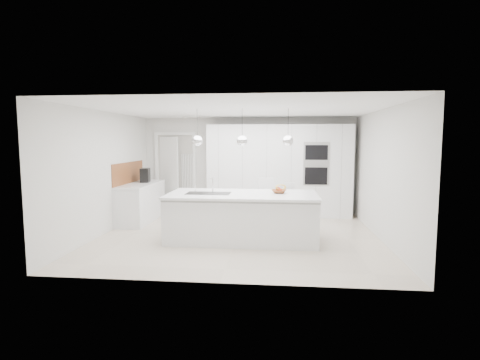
# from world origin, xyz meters

# --- Properties ---
(floor) EXTENTS (5.50, 5.50, 0.00)m
(floor) POSITION_xyz_m (0.00, 0.00, 0.00)
(floor) COLOR beige
(floor) RESTS_ON ground
(wall_back) EXTENTS (5.50, 0.00, 5.50)m
(wall_back) POSITION_xyz_m (0.00, 2.50, 1.25)
(wall_back) COLOR silver
(wall_back) RESTS_ON ground
(wall_left) EXTENTS (0.00, 5.00, 5.00)m
(wall_left) POSITION_xyz_m (-2.75, 0.00, 1.25)
(wall_left) COLOR silver
(wall_left) RESTS_ON ground
(ceiling) EXTENTS (5.50, 5.50, 0.00)m
(ceiling) POSITION_xyz_m (0.00, 0.00, 2.50)
(ceiling) COLOR white
(ceiling) RESTS_ON wall_back
(tall_cabinets) EXTENTS (3.60, 0.60, 2.30)m
(tall_cabinets) POSITION_xyz_m (0.80, 2.20, 1.15)
(tall_cabinets) COLOR white
(tall_cabinets) RESTS_ON floor
(oven_stack) EXTENTS (0.62, 0.04, 1.05)m
(oven_stack) POSITION_xyz_m (1.70, 1.89, 1.35)
(oven_stack) COLOR #A5A5A8
(oven_stack) RESTS_ON tall_cabinets
(doorway_frame) EXTENTS (1.11, 0.08, 2.13)m
(doorway_frame) POSITION_xyz_m (-1.95, 2.47, 1.02)
(doorway_frame) COLOR white
(doorway_frame) RESTS_ON floor
(hallway_door) EXTENTS (0.76, 0.38, 2.00)m
(hallway_door) POSITION_xyz_m (-2.20, 2.42, 1.00)
(hallway_door) COLOR white
(hallway_door) RESTS_ON floor
(radiator) EXTENTS (0.32, 0.04, 1.40)m
(radiator) POSITION_xyz_m (-1.63, 2.46, 0.85)
(radiator) COLOR white
(radiator) RESTS_ON floor
(left_base_cabinets) EXTENTS (0.60, 1.80, 0.86)m
(left_base_cabinets) POSITION_xyz_m (-2.45, 1.20, 0.43)
(left_base_cabinets) COLOR white
(left_base_cabinets) RESTS_ON floor
(left_worktop) EXTENTS (0.62, 1.82, 0.04)m
(left_worktop) POSITION_xyz_m (-2.45, 1.20, 0.88)
(left_worktop) COLOR white
(left_worktop) RESTS_ON left_base_cabinets
(oak_backsplash) EXTENTS (0.02, 1.80, 0.50)m
(oak_backsplash) POSITION_xyz_m (-2.74, 1.20, 1.15)
(oak_backsplash) COLOR brown
(oak_backsplash) RESTS_ON wall_left
(island_base) EXTENTS (2.80, 1.20, 0.86)m
(island_base) POSITION_xyz_m (0.10, -0.30, 0.43)
(island_base) COLOR white
(island_base) RESTS_ON floor
(island_worktop) EXTENTS (2.84, 1.40, 0.04)m
(island_worktop) POSITION_xyz_m (0.10, -0.25, 0.88)
(island_worktop) COLOR white
(island_worktop) RESTS_ON island_base
(island_sink) EXTENTS (0.84, 0.44, 0.18)m
(island_sink) POSITION_xyz_m (-0.55, -0.30, 0.82)
(island_sink) COLOR #3F3F42
(island_sink) RESTS_ON island_worktop
(island_tap) EXTENTS (0.02, 0.02, 0.30)m
(island_tap) POSITION_xyz_m (-0.50, -0.10, 1.05)
(island_tap) COLOR white
(island_tap) RESTS_ON island_worktop
(pendant_left) EXTENTS (0.20, 0.20, 0.20)m
(pendant_left) POSITION_xyz_m (-0.75, -0.30, 1.90)
(pendant_left) COLOR white
(pendant_left) RESTS_ON ceiling
(pendant_mid) EXTENTS (0.20, 0.20, 0.20)m
(pendant_mid) POSITION_xyz_m (0.10, -0.30, 1.90)
(pendant_mid) COLOR white
(pendant_mid) RESTS_ON ceiling
(pendant_right) EXTENTS (0.20, 0.20, 0.20)m
(pendant_right) POSITION_xyz_m (0.95, -0.30, 1.90)
(pendant_right) COLOR white
(pendant_right) RESTS_ON ceiling
(fruit_bowl) EXTENTS (0.32, 0.32, 0.07)m
(fruit_bowl) POSITION_xyz_m (0.80, -0.15, 0.94)
(fruit_bowl) COLOR brown
(fruit_bowl) RESTS_ON island_worktop
(espresso_machine) EXTENTS (0.25, 0.35, 0.34)m
(espresso_machine) POSITION_xyz_m (-2.43, 1.46, 1.07)
(espresso_machine) COLOR black
(espresso_machine) RESTS_ON left_worktop
(bar_stool_left) EXTENTS (0.44, 0.56, 1.09)m
(bar_stool_left) POSITION_xyz_m (0.52, 0.69, 0.54)
(bar_stool_left) COLOR white
(bar_stool_left) RESTS_ON floor
(bar_stool_right) EXTENTS (0.42, 0.52, 1.00)m
(bar_stool_right) POSITION_xyz_m (0.98, 0.58, 0.50)
(bar_stool_right) COLOR white
(bar_stool_right) RESTS_ON floor
(apple_a) EXTENTS (0.09, 0.09, 0.09)m
(apple_a) POSITION_xyz_m (0.78, -0.14, 0.97)
(apple_a) COLOR red
(apple_a) RESTS_ON fruit_bowl
(apple_b) EXTENTS (0.07, 0.07, 0.07)m
(apple_b) POSITION_xyz_m (0.82, -0.18, 0.97)
(apple_b) COLOR red
(apple_b) RESTS_ON fruit_bowl
(banana_bunch) EXTENTS (0.24, 0.17, 0.22)m
(banana_bunch) POSITION_xyz_m (0.83, -0.16, 1.02)
(banana_bunch) COLOR yellow
(banana_bunch) RESTS_ON fruit_bowl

